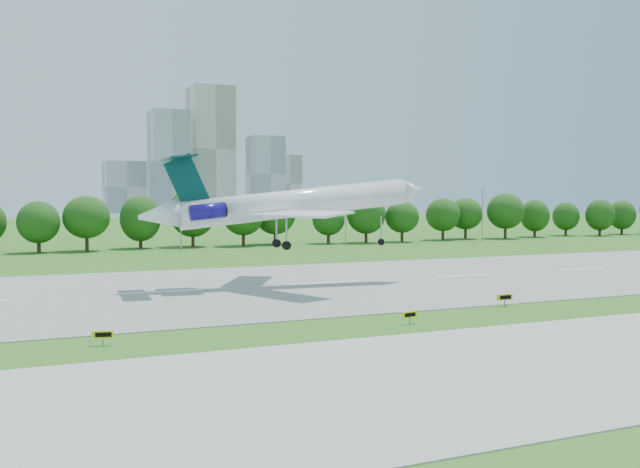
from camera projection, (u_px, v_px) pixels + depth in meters
The scene contains 10 objects.
ground at pixel (225, 332), 55.25m from camera, with size 600.00×600.00×0.00m, color #2E691B.
runway at pixel (161, 292), 78.11m from camera, with size 400.00×45.00×0.08m, color gray.
taxiway at pixel (317, 390), 38.79m from camera, with size 400.00×23.00×0.08m, color #ADADA8.
tree_line at pixel (93, 218), 139.03m from camera, with size 288.40×8.40×10.40m.
light_poles at pixel (85, 219), 128.88m from camera, with size 175.90×0.25×12.19m.
skyline at pixel (205, 165), 450.97m from camera, with size 127.00×52.00×80.00m.
airliner at pixel (282, 204), 83.41m from camera, with size 35.40×25.60×10.99m.
taxi_sign_left at pixel (103, 335), 50.34m from camera, with size 1.50×0.54×1.06m.
taxi_sign_centre at pixel (410, 315), 58.87m from camera, with size 1.49×0.38×1.04m.
taxi_sign_right at pixel (505, 297), 68.26m from camera, with size 1.69×0.26×1.19m.
Camera 1 is at (-15.26, -53.11, 10.60)m, focal length 40.00 mm.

